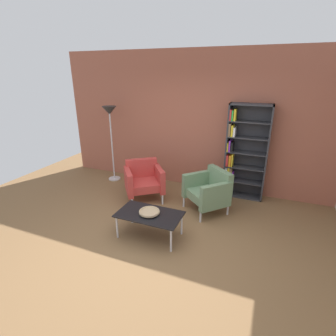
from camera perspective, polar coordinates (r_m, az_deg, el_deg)
The scene contains 8 objects.
ground_plane at distance 4.04m, azimuth -4.11°, elevation -16.82°, with size 8.32×8.32×0.00m, color brown.
brick_back_panel at distance 5.61m, azimuth 6.74°, elevation 10.15°, with size 6.40×0.12×2.90m, color #9E5642.
bookshelf_tall at distance 5.35m, azimuth 16.20°, elevation 3.15°, with size 0.80×0.30×1.90m.
coffee_table_low at distance 4.04m, azimuth -4.13°, elevation -10.45°, with size 1.00×0.56×0.40m.
decorative_bowl at distance 4.01m, azimuth -4.16°, elevation -9.64°, with size 0.32×0.32×0.05m.
armchair_spare_guest at distance 4.80m, azimuth 9.07°, elevation -4.81°, with size 0.95×0.95×0.78m.
armchair_near_window at distance 5.20m, azimuth -5.43°, elevation -2.56°, with size 0.95×0.94×0.78m.
floor_lamp_torchiere at distance 6.00m, azimuth -12.74°, elevation 10.46°, with size 0.32×0.32×1.74m.
Camera 1 is at (1.46, -2.86, 2.44)m, focal length 27.48 mm.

